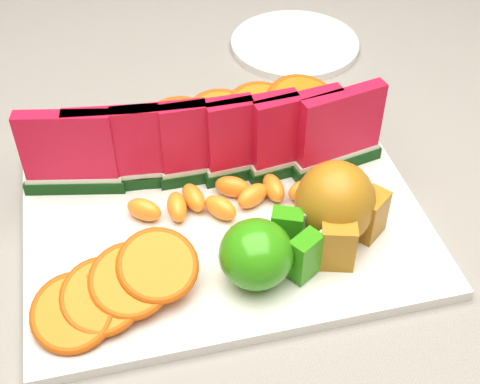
# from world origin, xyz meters

# --- Properties ---
(table) EXTENTS (1.40, 0.90, 0.75)m
(table) POSITION_xyz_m (0.00, 0.00, 0.65)
(table) COLOR #45271C
(table) RESTS_ON ground
(tablecloth) EXTENTS (1.53, 1.03, 0.20)m
(tablecloth) POSITION_xyz_m (0.00, 0.00, 0.72)
(tablecloth) COLOR gray
(tablecloth) RESTS_ON table
(platter) EXTENTS (0.40, 0.30, 0.01)m
(platter) POSITION_xyz_m (0.10, -0.07, 0.76)
(platter) COLOR silver
(platter) RESTS_ON tablecloth
(apple_cluster) EXTENTS (0.10, 0.08, 0.06)m
(apple_cluster) POSITION_xyz_m (0.12, -0.16, 0.80)
(apple_cluster) COLOR #1C840B
(apple_cluster) RESTS_ON platter
(pear_cluster) EXTENTS (0.10, 0.10, 0.09)m
(pear_cluster) POSITION_xyz_m (0.20, -0.13, 0.81)
(pear_cluster) COLOR #A8831E
(pear_cluster) RESTS_ON platter
(side_plate) EXTENTS (0.20, 0.20, 0.01)m
(side_plate) POSITION_xyz_m (0.27, 0.24, 0.76)
(side_plate) COLOR silver
(side_plate) RESTS_ON tablecloth
(watermelon_row) EXTENTS (0.39, 0.07, 0.10)m
(watermelon_row) POSITION_xyz_m (0.09, -0.01, 0.82)
(watermelon_row) COLOR #0F3A0F
(watermelon_row) RESTS_ON platter
(orange_fan_front) EXTENTS (0.16, 0.11, 0.05)m
(orange_fan_front) POSITION_xyz_m (-0.02, -0.16, 0.79)
(orange_fan_front) COLOR red
(orange_fan_front) RESTS_ON platter
(orange_fan_back) EXTENTS (0.35, 0.12, 0.05)m
(orange_fan_back) POSITION_xyz_m (0.10, 0.05, 0.79)
(orange_fan_back) COLOR red
(orange_fan_back) RESTS_ON platter
(tangerine_segments) EXTENTS (0.23, 0.07, 0.02)m
(tangerine_segments) POSITION_xyz_m (0.12, -0.07, 0.78)
(tangerine_segments) COLOR #FE5205
(tangerine_segments) RESTS_ON platter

